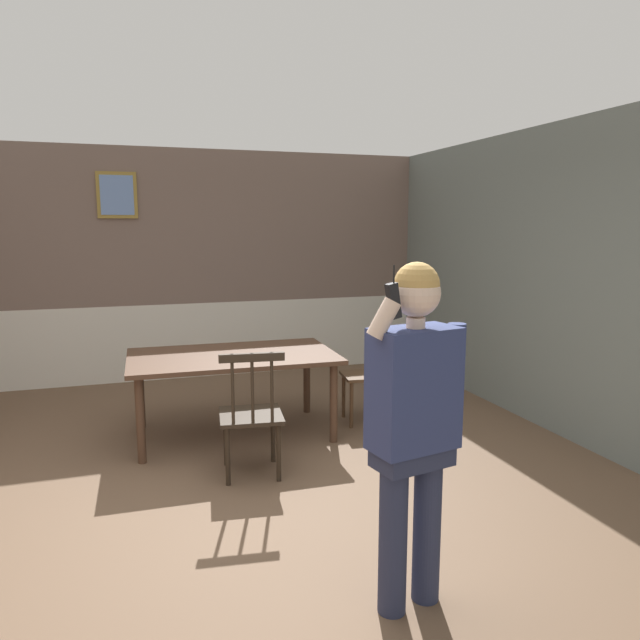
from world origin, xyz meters
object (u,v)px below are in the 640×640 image
object	(u,v)px
chair_by_doorway	(367,374)
person_figure	(415,413)
chair_near_window	(251,414)
dining_table	(233,362)

from	to	relation	value
chair_by_doorway	person_figure	distance (m)	2.87
chair_near_window	person_figure	world-z (taller)	person_figure
chair_near_window	chair_by_doorway	size ratio (longest dim) A/B	1.02
dining_table	chair_near_window	size ratio (longest dim) A/B	1.86
person_figure	chair_by_doorway	bearing A→B (deg)	-119.01
chair_near_window	person_figure	xyz separation A→B (m)	(0.44, -1.79, 0.52)
dining_table	chair_by_doorway	distance (m)	1.31
person_figure	dining_table	bearing A→B (deg)	-92.13
chair_by_doorway	person_figure	world-z (taller)	person_figure
dining_table	chair_by_doorway	xyz separation A→B (m)	(1.30, -0.03, -0.20)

